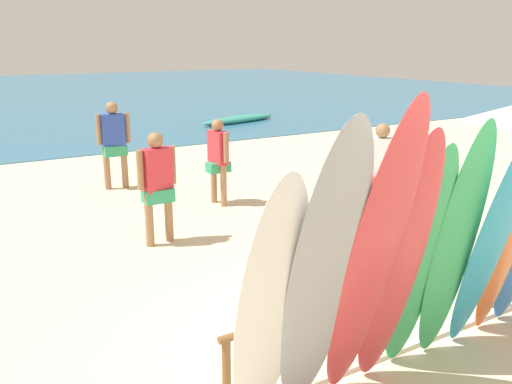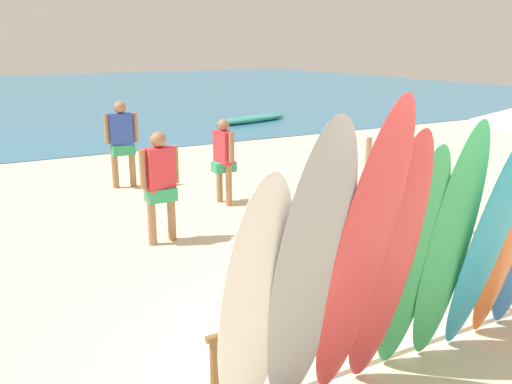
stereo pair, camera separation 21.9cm
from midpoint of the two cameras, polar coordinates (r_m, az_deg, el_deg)
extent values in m
plane|color=beige|center=(17.88, -20.21, 5.37)|extent=(60.00, 60.00, 0.00)
cylinder|color=brown|center=(4.48, -4.57, -18.39)|extent=(0.07, 0.07, 0.61)
cylinder|color=brown|center=(6.46, 22.97, -8.58)|extent=(0.07, 0.07, 0.61)
cylinder|color=brown|center=(5.17, 12.21, -9.96)|extent=(3.42, 0.06, 0.06)
ellipsoid|color=white|center=(3.84, -0.19, -12.01)|extent=(0.55, 0.54, 2.04)
ellipsoid|color=#999EA3|center=(3.87, 5.38, -8.96)|extent=(0.62, 0.75, 2.39)
ellipsoid|color=#D13D42|center=(4.06, 10.54, -7.11)|extent=(0.51, 0.78, 2.51)
ellipsoid|color=#D13D42|center=(4.36, 13.18, -7.49)|extent=(0.53, 0.69, 2.25)
ellipsoid|color=#38B266|center=(4.75, 15.46, -6.93)|extent=(0.55, 0.50, 2.07)
ellipsoid|color=#38B266|center=(4.94, 18.88, -5.26)|extent=(0.52, 0.51, 2.24)
ellipsoid|color=#289EC6|center=(5.19, 22.44, -4.46)|extent=(0.52, 0.66, 2.27)
cylinder|color=#9E704C|center=(8.68, 13.02, -1.11)|extent=(0.12, 0.12, 0.79)
cylinder|color=#9E704C|center=(8.72, 10.91, -0.92)|extent=(0.12, 0.12, 0.79)
cube|color=#DB333D|center=(8.62, 12.08, 1.09)|extent=(0.42, 0.26, 0.19)
cube|color=silver|center=(8.54, 12.22, 3.50)|extent=(0.42, 0.45, 0.61)
sphere|color=#9E704C|center=(8.46, 12.38, 6.28)|extent=(0.22, 0.22, 0.22)
cylinder|color=#9E704C|center=(8.50, 13.97, 3.58)|extent=(0.10, 0.10, 0.55)
cylinder|color=#9E704C|center=(8.57, 10.51, 3.87)|extent=(0.10, 0.10, 0.55)
cylinder|color=#9E704C|center=(7.99, -9.87, -2.39)|extent=(0.12, 0.12, 0.78)
cylinder|color=#9E704C|center=(7.84, -11.88, -2.85)|extent=(0.12, 0.12, 0.78)
cube|color=#33A36B|center=(7.82, -10.98, -0.33)|extent=(0.42, 0.26, 0.19)
cube|color=#DB333D|center=(7.73, -11.12, 2.29)|extent=(0.43, 0.28, 0.61)
sphere|color=#9E704C|center=(7.65, -11.28, 5.32)|extent=(0.22, 0.22, 0.22)
cylinder|color=#9E704C|center=(7.85, -9.52, 2.82)|extent=(0.09, 0.09, 0.54)
cylinder|color=#9E704C|center=(7.60, -12.80, 2.24)|extent=(0.09, 0.09, 0.54)
cylinder|color=#9E704C|center=(11.16, -14.11, 2.54)|extent=(0.13, 0.13, 0.83)
cylinder|color=#9E704C|center=(11.11, -15.84, 2.36)|extent=(0.13, 0.13, 0.83)
cube|color=#33A36B|center=(11.06, -15.10, 4.21)|extent=(0.44, 0.27, 0.20)
cube|color=#2D4CB2|center=(11.00, -15.24, 6.20)|extent=(0.45, 0.28, 0.65)
sphere|color=#9E704C|center=(10.94, -15.40, 8.47)|extent=(0.23, 0.23, 0.23)
cylinder|color=#9E704C|center=(11.03, -13.84, 6.51)|extent=(0.10, 0.10, 0.58)
cylinder|color=#9E704C|center=(10.96, -16.67, 6.25)|extent=(0.10, 0.10, 0.58)
cylinder|color=#9E704C|center=(9.84, -5.06, 1.01)|extent=(0.11, 0.11, 0.74)
cylinder|color=#9E704C|center=(9.59, -4.06, 0.66)|extent=(0.11, 0.11, 0.74)
cube|color=#33A36B|center=(9.64, -4.61, 2.62)|extent=(0.40, 0.24, 0.18)
cube|color=#DB333D|center=(9.57, -4.65, 4.65)|extent=(0.24, 0.40, 0.58)
sphere|color=#9E704C|center=(9.51, -4.70, 6.98)|extent=(0.21, 0.21, 0.21)
cylinder|color=#9E704C|center=(9.77, -5.45, 5.04)|extent=(0.09, 0.09, 0.51)
cylinder|color=#9E704C|center=(9.37, -3.82, 4.63)|extent=(0.09, 0.09, 0.51)
cylinder|color=#B7B7BC|center=(8.59, 17.80, -3.41)|extent=(0.02, 0.02, 0.28)
cylinder|color=#B7B7BC|center=(8.86, 19.87, -3.03)|extent=(0.02, 0.02, 0.28)
cylinder|color=#B7B7BC|center=(8.86, 16.23, -2.71)|extent=(0.02, 0.02, 0.28)
cylinder|color=#B7B7BC|center=(9.13, 18.28, -2.36)|extent=(0.02, 0.02, 0.28)
cube|color=red|center=(8.81, 18.13, -1.91)|extent=(0.56, 0.52, 0.03)
cube|color=red|center=(8.99, 16.86, 0.27)|extent=(0.53, 0.33, 0.51)
ellipsoid|color=teal|center=(19.96, -2.10, 7.58)|extent=(3.43, 1.46, 0.27)
camera|label=1|loc=(0.11, -90.93, -0.25)|focal=38.31mm
camera|label=2|loc=(0.11, 89.07, 0.25)|focal=38.31mm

